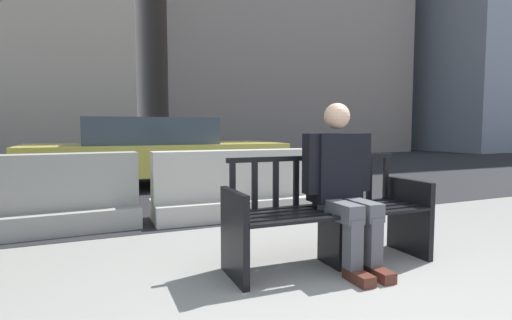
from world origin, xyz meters
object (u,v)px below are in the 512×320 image
Objects in this scene: seated_person at (342,181)px; jersey_barrier_left at (40,201)px; car_taxi_near at (156,152)px; street_bench at (329,216)px; jersey_barrier_centre at (234,190)px.

seated_person is 0.65× the size of jersey_barrier_left.
seated_person is at bearing -42.38° from jersey_barrier_left.
car_taxi_near is (-0.60, 5.19, -0.02)m from seated_person.
street_bench is at bearing -84.25° from car_taxi_near.
street_bench is 3.05m from jersey_barrier_left.
car_taxi_near is at bearing 60.60° from jersey_barrier_left.
seated_person is at bearing -85.31° from jersey_barrier_centre.
street_bench is 1.98m from jersey_barrier_centre.
car_taxi_near is at bearing 97.73° from jersey_barrier_centre.
jersey_barrier_left is at bearing 137.44° from street_bench.
street_bench reaches higher than jersey_barrier_left.
street_bench reaches higher than jersey_barrier_centre.
seated_person is at bearing -36.98° from street_bench.
jersey_barrier_left is 3.54m from car_taxi_near.
car_taxi_near is (-0.52, 5.14, 0.27)m from street_bench.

